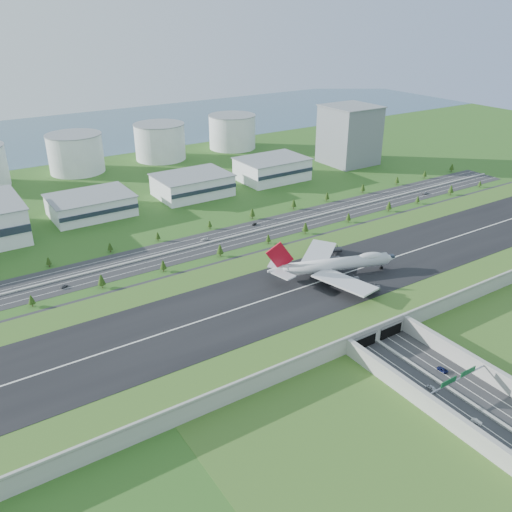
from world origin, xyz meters
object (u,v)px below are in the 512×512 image
boeing_747 (334,264)px  car_7 (204,239)px  office_tower (349,135)px  car_4 (64,286)px  car_1 (477,421)px  car_2 (442,370)px  car_0 (432,388)px  car_5 (254,224)px  car_6 (425,193)px

boeing_747 → car_7: (-28.80, 98.61, -13.90)m
office_tower → car_4: (-309.76, -110.12, -26.56)m
boeing_747 → car_1: bearing=-83.4°
car_2 → car_4: car_4 is taller
car_0 → car_5: 197.38m
boeing_747 → car_1: (-24.21, -112.88, -13.97)m
car_4 → car_6: bearing=-114.3°
boeing_747 → car_6: (172.05, 83.55, -13.80)m
boeing_747 → car_7: size_ratio=14.84×
car_1 → car_7: 211.54m
office_tower → car_7: office_tower is taller
car_0 → car_1: (-1.07, -22.26, -0.20)m
car_5 → car_7: car_7 is taller
car_2 → car_4: bearing=-56.4°
car_4 → car_7: size_ratio=0.96×
office_tower → car_1: (-207.31, -305.68, -26.72)m
boeing_747 → car_2: boeing_747 is taller
car_2 → car_7: 183.96m
car_2 → car_5: bearing=-98.7°
car_1 → car_5: 219.46m
car_5 → car_7: (-43.18, -4.54, 0.06)m
boeing_747 → car_4: boeing_747 is taller
car_2 → car_4: 204.08m
car_7 → boeing_747: bearing=31.2°
car_7 → car_1: bearing=16.1°
car_1 → car_4: size_ratio=0.84×
car_7 → car_5: bearing=110.9°
car_0 → car_7: 189.32m
car_1 → car_2: 32.19m
office_tower → car_0: size_ratio=10.90×
car_1 → car_0: bearing=71.1°
car_5 → car_6: bearing=58.7°
boeing_747 → office_tower: bearing=65.1°
car_4 → car_5: car_4 is taller
car_0 → office_tower: bearing=55.8°
car_2 → car_6: size_ratio=0.87×
car_4 → car_6: 298.72m
car_1 → car_7: car_7 is taller
car_1 → car_5: bearing=63.7°
office_tower → car_5: 192.91m
car_5 → car_6: 158.88m
car_0 → car_1: 22.28m
office_tower → car_1: office_tower is taller
car_0 → car_7: car_0 is taller
car_6 → car_7: (-200.85, 15.06, -0.10)m
car_2 → car_4: size_ratio=1.08×
office_tower → car_2: size_ratio=10.59×
boeing_747 → car_6: bearing=44.6°
car_1 → car_4: (-102.45, 195.56, 0.15)m
car_2 → car_1: bearing=61.0°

